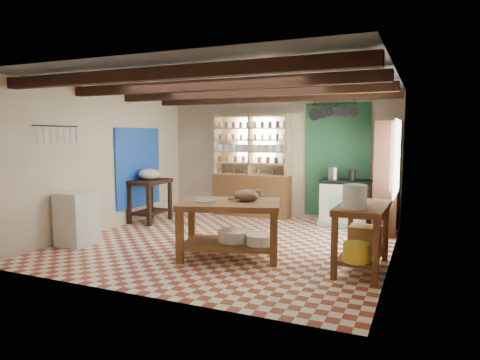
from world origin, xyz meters
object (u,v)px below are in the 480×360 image
at_px(prep_table, 150,201).
at_px(white_cabinet, 77,218).
at_px(right_counter, 362,237).
at_px(work_table, 230,229).
at_px(stove, 346,203).
at_px(cat, 247,195).

height_order(prep_table, white_cabinet, prep_table).
relative_size(white_cabinet, right_counter, 0.71).
distance_m(work_table, prep_table, 3.01).
distance_m(work_table, stove, 3.10).
xyz_separation_m(work_table, white_cabinet, (-2.56, -0.34, 0.02)).
bearing_deg(right_counter, cat, -178.27).
distance_m(white_cabinet, cat, 2.86).
bearing_deg(right_counter, prep_table, 162.36).
bearing_deg(right_counter, white_cabinet, -172.74).
xyz_separation_m(prep_table, right_counter, (4.38, -1.47, 0.00)).
distance_m(stove, white_cabinet, 4.91).
distance_m(stove, cat, 2.94).
relative_size(stove, cat, 2.39).
height_order(stove, prep_table, stove).
xyz_separation_m(white_cabinet, cat, (2.78, 0.46, 0.47)).
distance_m(prep_table, right_counter, 4.62).
bearing_deg(stove, cat, -106.32).
xyz_separation_m(stove, cat, (-0.94, -2.75, 0.45)).
height_order(work_table, stove, stove).
distance_m(stove, right_counter, 2.81).
bearing_deg(prep_table, cat, -28.54).
bearing_deg(right_counter, work_table, -174.47).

